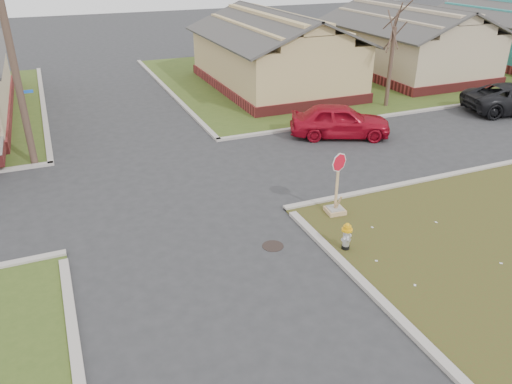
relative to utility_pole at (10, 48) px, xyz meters
name	(u,v)px	position (x,y,z in m)	size (l,w,h in m)	color
ground	(197,253)	(4.20, -8.90, -4.66)	(120.00, 120.00, 0.00)	#2B2C2E
verge_far_right	(412,66)	(26.20, 9.10, -4.64)	(37.00, 19.00, 0.05)	#3A4F1C
curbs	(158,185)	(4.20, -3.90, -4.66)	(80.00, 40.00, 0.12)	#A9A099
manhole	(273,246)	(6.40, -9.40, -4.66)	(0.64, 0.64, 0.01)	black
side_house_yellow	(274,52)	(14.20, 7.60, -2.47)	(7.60, 11.60, 4.70)	maroon
side_house_tan	(407,41)	(24.20, 7.60, -2.47)	(7.60, 11.60, 4.70)	maroon
utility_pole	(10,48)	(0.00, 0.00, 0.00)	(1.80, 0.28, 9.00)	#453028
tree_mid_right	(390,67)	(18.20, 1.30, -2.51)	(0.22, 0.22, 4.20)	#453028
fire_hydrant	(347,235)	(8.28, -10.41, -4.14)	(0.32, 0.32, 0.85)	black
stop_sign	(336,200)	(9.14, -8.38, -4.15)	(0.61, 0.59, 2.14)	tan
red_sedan	(340,121)	(13.21, -1.93, -3.88)	(1.84, 4.57, 1.56)	#9F0B1D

